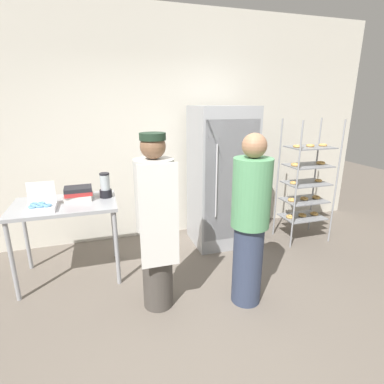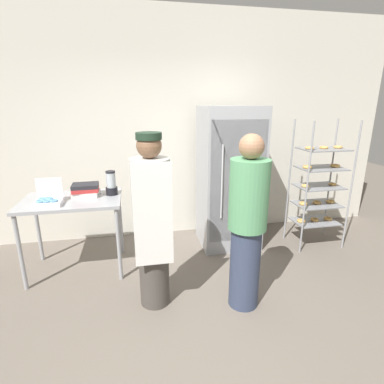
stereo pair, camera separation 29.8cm
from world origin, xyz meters
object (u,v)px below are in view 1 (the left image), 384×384
object	(u,v)px
baking_rack	(306,183)
person_baker	(156,222)
blender_pitcher	(105,187)
binder_stack	(79,193)
person_customer	(250,222)
donut_box	(41,206)
refrigerator	(221,177)

from	to	relation	value
baking_rack	person_baker	bearing A→B (deg)	-158.96
blender_pitcher	person_baker	world-z (taller)	person_baker
binder_stack	person_customer	size ratio (longest dim) A/B	0.18
donut_box	person_customer	distance (m)	2.03
person_baker	person_customer	bearing A→B (deg)	-12.63
baking_rack	binder_stack	size ratio (longest dim) A/B	5.57
refrigerator	blender_pitcher	distance (m)	1.52
refrigerator	donut_box	xyz separation A→B (m)	(-2.12, -0.51, -0.01)
donut_box	binder_stack	world-z (taller)	donut_box
baking_rack	donut_box	bearing A→B (deg)	-175.69
person_customer	donut_box	bearing A→B (deg)	156.58
refrigerator	person_baker	distance (m)	1.57
donut_box	refrigerator	bearing A→B (deg)	13.48
baking_rack	person_customer	bearing A→B (deg)	-143.28
baking_rack	person_customer	size ratio (longest dim) A/B	1.02
donut_box	blender_pitcher	distance (m)	0.68
donut_box	person_customer	bearing A→B (deg)	-23.42
person_baker	person_customer	xyz separation A→B (m)	(0.84, -0.19, -0.02)
refrigerator	binder_stack	world-z (taller)	refrigerator
baking_rack	donut_box	xyz separation A→B (m)	(-3.28, -0.25, 0.09)
refrigerator	binder_stack	size ratio (longest dim) A/B	6.12
donut_box	blender_pitcher	size ratio (longest dim) A/B	0.96
refrigerator	blender_pitcher	world-z (taller)	refrigerator
binder_stack	donut_box	bearing A→B (deg)	-143.31
refrigerator	donut_box	distance (m)	2.18
baking_rack	binder_stack	bearing A→B (deg)	179.90
blender_pitcher	person_baker	xyz separation A→B (m)	(0.40, -0.87, -0.13)
baking_rack	person_baker	world-z (taller)	baking_rack
person_baker	refrigerator	bearing A→B (deg)	45.82
person_customer	refrigerator	bearing A→B (deg)	78.94
person_customer	person_baker	bearing A→B (deg)	167.37
blender_pitcher	person_customer	size ratio (longest dim) A/B	0.17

